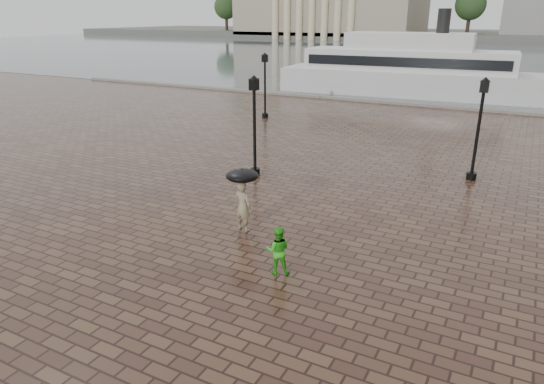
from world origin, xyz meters
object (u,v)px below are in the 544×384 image
at_px(street_lamps, 396,107).
at_px(ferry_near, 407,70).
at_px(child_pedestrian, 278,250).
at_px(adult_pedestrian, 243,206).

height_order(street_lamps, ferry_near, ferry_near).
xyz_separation_m(street_lamps, child_pedestrian, (0.62, -15.16, -1.61)).
xyz_separation_m(adult_pedestrian, child_pedestrian, (2.41, -2.08, -0.16)).
distance_m(street_lamps, adult_pedestrian, 13.28).
distance_m(child_pedestrian, ferry_near, 35.52).
bearing_deg(child_pedestrian, adult_pedestrian, -64.64).
height_order(street_lamps, child_pedestrian, street_lamps).
bearing_deg(child_pedestrian, street_lamps, -111.56).
bearing_deg(child_pedestrian, ferry_near, -106.29).
distance_m(adult_pedestrian, child_pedestrian, 3.19).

